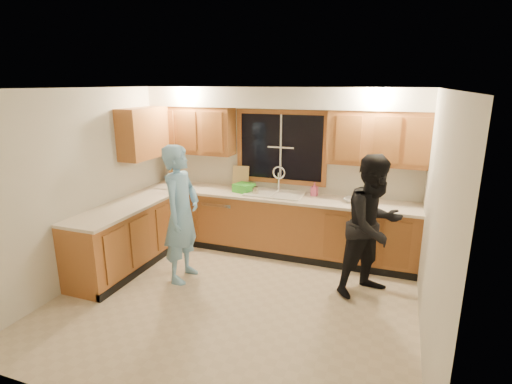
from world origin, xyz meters
TOP-DOWN VIEW (x-y plane):
  - floor at (0.00, 0.00)m, footprint 4.20×4.20m
  - ceiling at (0.00, 0.00)m, footprint 4.20×4.20m
  - wall_back at (0.00, 1.90)m, footprint 4.20×0.00m
  - wall_left at (-2.10, 0.00)m, footprint 0.00×3.80m
  - wall_right at (2.10, 0.00)m, footprint 0.00×3.80m
  - base_cabinets_back at (0.00, 1.60)m, footprint 4.20×0.60m
  - base_cabinets_left at (-1.80, 0.35)m, footprint 0.60×1.90m
  - countertop_back at (0.00, 1.58)m, footprint 4.20×0.63m
  - countertop_left at (-1.79, 0.35)m, footprint 0.63×1.90m
  - upper_cabinets_left at (-1.43, 1.73)m, footprint 1.35×0.33m
  - upper_cabinets_right at (1.43, 1.73)m, footprint 1.35×0.33m
  - upper_cabinets_return at (-1.94, 1.12)m, footprint 0.33×0.90m
  - soffit at (0.00, 1.72)m, footprint 4.20×0.35m
  - window_frame at (0.00, 1.89)m, footprint 1.44×0.03m
  - sink at (0.00, 1.60)m, footprint 0.86×0.52m
  - dishwasher at (-0.85, 1.59)m, footprint 0.60×0.56m
  - stove at (-1.80, -0.22)m, footprint 0.58×0.75m
  - man at (-0.87, 0.33)m, footprint 0.46×0.68m
  - woman at (1.51, 0.79)m, footprint 1.07×1.08m
  - knife_block at (-1.85, 1.73)m, footprint 0.16×0.15m
  - cutting_board at (-0.64, 1.82)m, footprint 0.28×0.12m
  - dish_crate at (-0.50, 1.59)m, footprint 0.33×0.32m
  - soap_bottle at (0.58, 1.75)m, footprint 0.10×0.11m
  - bowl at (1.15, 1.60)m, footprint 0.28×0.28m
  - can_left at (-0.26, 1.48)m, footprint 0.07×0.07m
  - can_right at (-0.29, 1.47)m, footprint 0.06×0.06m

SIDE VIEW (x-z plane):
  - floor at x=0.00m, z-range 0.00..0.00m
  - dishwasher at x=-0.85m, z-range 0.00..0.82m
  - base_cabinets_back at x=0.00m, z-range 0.00..0.88m
  - base_cabinets_left at x=-1.80m, z-range 0.00..0.88m
  - stove at x=-1.80m, z-range 0.00..0.90m
  - sink at x=0.00m, z-range 0.58..1.15m
  - woman at x=1.51m, z-range 0.00..1.76m
  - countertop_back at x=0.00m, z-range 0.88..0.92m
  - countertop_left at x=-1.79m, z-range 0.88..0.92m
  - man at x=-0.87m, z-range 0.00..1.82m
  - bowl at x=1.15m, z-range 0.92..0.98m
  - can_right at x=-0.29m, z-range 0.92..1.03m
  - dish_crate at x=-0.50m, z-range 0.92..1.05m
  - can_left at x=-0.26m, z-range 0.92..1.05m
  - soap_bottle at x=0.58m, z-range 0.92..1.12m
  - knife_block at x=-1.85m, z-range 0.92..1.14m
  - cutting_board at x=-0.64m, z-range 0.92..1.27m
  - wall_back at x=0.00m, z-range -0.85..3.35m
  - wall_left at x=-2.10m, z-range -0.65..3.15m
  - wall_right at x=2.10m, z-range -0.65..3.15m
  - window_frame at x=0.00m, z-range 1.03..2.17m
  - upper_cabinets_left at x=-1.43m, z-range 1.45..2.20m
  - upper_cabinets_right at x=1.43m, z-range 1.45..2.20m
  - upper_cabinets_return at x=-1.94m, z-range 1.45..2.20m
  - soffit at x=0.00m, z-range 2.20..2.50m
  - ceiling at x=0.00m, z-range 2.50..2.50m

